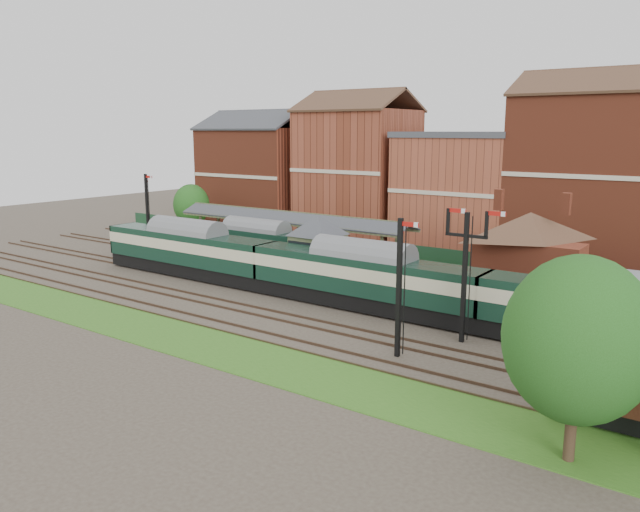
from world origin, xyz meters
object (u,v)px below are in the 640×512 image
Objects in this scene: signal_box at (318,250)px; goods_van_a at (619,385)px; semaphore_bracket at (465,268)px; platform_railcar at (257,244)px; dmu_train at (363,276)px.

signal_box is 27.82m from goods_van_a.
semaphore_bracket is 26.25m from platform_railcar.
platform_railcar is at bearing 155.77° from goods_van_a.
semaphore_bracket is 12.16m from goods_van_a.
signal_box is at bearing 152.68° from dmu_train.
signal_box reaches higher than dmu_train.
dmu_train is at bearing -22.37° from platform_railcar.
platform_railcar is at bearing 157.63° from dmu_train.
signal_box is 10.09m from platform_railcar.
signal_box is 7.12m from dmu_train.
platform_railcar is 3.01× the size of goods_van_a.
dmu_train is 3.35× the size of platform_railcar.
signal_box is 0.73× the size of semaphore_bracket.
dmu_train is at bearing 154.24° from goods_van_a.
dmu_train is 17.08m from platform_railcar.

